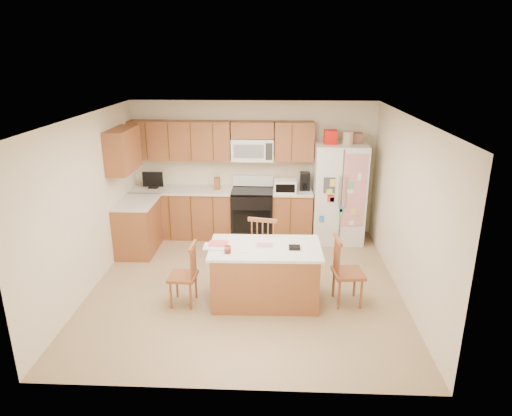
{
  "coord_description": "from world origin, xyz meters",
  "views": [
    {
      "loc": [
        0.43,
        -6.1,
        3.3
      ],
      "look_at": [
        0.14,
        0.35,
        1.11
      ],
      "focal_mm": 32.0,
      "sensor_mm": 36.0,
      "label": 1
    }
  ],
  "objects_px": {
    "stove": "(252,213)",
    "windsor_chair_right": "(346,272)",
    "island": "(265,274)",
    "windsor_chair_left": "(184,276)",
    "windsor_chair_back": "(265,249)",
    "refrigerator": "(339,192)"
  },
  "relations": [
    {
      "from": "stove",
      "to": "island",
      "type": "distance_m",
      "value": 2.39
    },
    {
      "from": "island",
      "to": "stove",
      "type": "bearing_deg",
      "value": 97.15
    },
    {
      "from": "windsor_chair_back",
      "to": "refrigerator",
      "type": "bearing_deg",
      "value": 52.12
    },
    {
      "from": "refrigerator",
      "to": "island",
      "type": "height_order",
      "value": "refrigerator"
    },
    {
      "from": "island",
      "to": "windsor_chair_back",
      "type": "distance_m",
      "value": 0.65
    },
    {
      "from": "windsor_chair_left",
      "to": "windsor_chair_right",
      "type": "bearing_deg",
      "value": 3.0
    },
    {
      "from": "windsor_chair_left",
      "to": "windsor_chair_right",
      "type": "height_order",
      "value": "windsor_chair_right"
    },
    {
      "from": "island",
      "to": "windsor_chair_back",
      "type": "xyz_separation_m",
      "value": [
        -0.02,
        0.65,
        0.08
      ]
    },
    {
      "from": "island",
      "to": "windsor_chair_left",
      "type": "height_order",
      "value": "island"
    },
    {
      "from": "stove",
      "to": "refrigerator",
      "type": "xyz_separation_m",
      "value": [
        1.57,
        -0.06,
        0.45
      ]
    },
    {
      "from": "windsor_chair_left",
      "to": "windsor_chair_right",
      "type": "xyz_separation_m",
      "value": [
        2.21,
        0.12,
        0.04
      ]
    },
    {
      "from": "stove",
      "to": "refrigerator",
      "type": "distance_m",
      "value": 1.63
    },
    {
      "from": "stove",
      "to": "windsor_chair_right",
      "type": "bearing_deg",
      "value": -59.3
    },
    {
      "from": "refrigerator",
      "to": "windsor_chair_left",
      "type": "relative_size",
      "value": 2.29
    },
    {
      "from": "windsor_chair_left",
      "to": "windsor_chair_back",
      "type": "height_order",
      "value": "windsor_chair_back"
    },
    {
      "from": "stove",
      "to": "windsor_chair_back",
      "type": "height_order",
      "value": "stove"
    },
    {
      "from": "stove",
      "to": "windsor_chair_left",
      "type": "height_order",
      "value": "stove"
    },
    {
      "from": "windsor_chair_back",
      "to": "windsor_chair_right",
      "type": "relative_size",
      "value": 1.07
    },
    {
      "from": "island",
      "to": "windsor_chair_left",
      "type": "relative_size",
      "value": 1.79
    },
    {
      "from": "stove",
      "to": "windsor_chair_back",
      "type": "distance_m",
      "value": 1.75
    },
    {
      "from": "refrigerator",
      "to": "windsor_chair_left",
      "type": "xyz_separation_m",
      "value": [
        -2.37,
        -2.43,
        -0.5
      ]
    },
    {
      "from": "windsor_chair_left",
      "to": "windsor_chair_right",
      "type": "distance_m",
      "value": 2.21
    }
  ]
}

